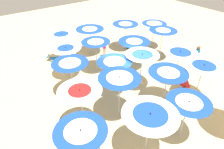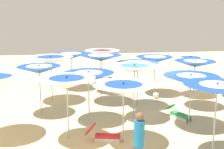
% 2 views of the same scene
% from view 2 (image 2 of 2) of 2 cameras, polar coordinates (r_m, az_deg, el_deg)
% --- Properties ---
extents(ground, '(40.82, 40.82, 0.04)m').
position_cam_2_polar(ground, '(13.90, 5.89, -7.39)').
color(ground, beige).
extents(beach_umbrella_1, '(2.02, 2.02, 2.23)m').
position_cam_2_polar(beach_umbrella_1, '(16.78, 14.99, 2.60)').
color(beach_umbrella_1, '#B2B2B7').
rests_on(beach_umbrella_1, ground).
extents(beach_umbrella_2, '(2.14, 2.14, 2.21)m').
position_cam_2_polar(beach_umbrella_2, '(16.73, 8.31, 2.89)').
color(beach_umbrella_2, '#B2B2B7').
rests_on(beach_umbrella_2, ground).
extents(beach_umbrella_3, '(2.02, 2.02, 2.50)m').
position_cam_2_polar(beach_umbrella_3, '(17.03, -1.92, 4.22)').
color(beach_umbrella_3, '#B2B2B7').
rests_on(beach_umbrella_3, ground).
extents(beach_umbrella_4, '(2.05, 2.05, 2.23)m').
position_cam_2_polar(beach_umbrella_4, '(17.95, -7.96, 3.59)').
color(beach_umbrella_4, '#B2B2B7').
rests_on(beach_umbrella_4, ground).
extents(beach_umbrella_6, '(1.98, 1.98, 2.35)m').
position_cam_2_polar(beach_umbrella_6, '(14.76, 15.83, 2.00)').
color(beach_umbrella_6, '#B2B2B7').
rests_on(beach_umbrella_6, ground).
extents(beach_umbrella_7, '(2.06, 2.06, 2.26)m').
position_cam_2_polar(beach_umbrella_7, '(14.38, 5.01, 1.63)').
color(beach_umbrella_7, '#B2B2B7').
rests_on(beach_umbrella_7, ground).
extents(beach_umbrella_8, '(2.13, 2.13, 2.52)m').
position_cam_2_polar(beach_umbrella_8, '(15.01, -2.20, 3.25)').
color(beach_umbrella_8, '#B2B2B7').
rests_on(beach_umbrella_8, ground).
extents(beach_umbrella_9, '(2.29, 2.29, 2.41)m').
position_cam_2_polar(beach_umbrella_9, '(15.46, -11.83, 2.77)').
color(beach_umbrella_9, '#B2B2B7').
rests_on(beach_umbrella_9, ground).
extents(beach_umbrella_11, '(2.24, 2.24, 2.17)m').
position_cam_2_polar(beach_umbrella_11, '(12.16, 15.11, -1.03)').
color(beach_umbrella_11, '#B2B2B7').
rests_on(beach_umbrella_11, ground).
extents(beach_umbrella_12, '(2.04, 2.04, 2.42)m').
position_cam_2_polar(beach_umbrella_12, '(12.62, 4.38, 1.10)').
color(beach_umbrella_12, '#B2B2B7').
rests_on(beach_umbrella_12, ground).
extents(beach_umbrella_13, '(2.16, 2.16, 2.17)m').
position_cam_2_polar(beach_umbrella_13, '(12.36, -4.59, -0.45)').
color(beach_umbrella_13, '#B2B2B7').
rests_on(beach_umbrella_13, ground).
extents(beach_umbrella_14, '(1.96, 1.96, 2.28)m').
position_cam_2_polar(beach_umbrella_14, '(13.60, -13.98, 0.92)').
color(beach_umbrella_14, '#B2B2B7').
rests_on(beach_umbrella_14, ground).
extents(beach_umbrella_16, '(2.11, 2.11, 2.44)m').
position_cam_2_polar(beach_umbrella_16, '(9.68, 19.76, -2.68)').
color(beach_umbrella_16, '#B2B2B7').
rests_on(beach_umbrella_16, ground).
extents(beach_umbrella_17, '(2.18, 2.18, 2.21)m').
position_cam_2_polar(beach_umbrella_17, '(10.17, 2.23, -2.83)').
color(beach_umbrella_17, '#B2B2B7').
rests_on(beach_umbrella_17, ground).
extents(beach_umbrella_18, '(2.05, 2.05, 2.37)m').
position_cam_2_polar(beach_umbrella_18, '(10.51, -8.78, -1.62)').
color(beach_umbrella_18, '#B2B2B7').
rests_on(beach_umbrella_18, ground).
extents(lounger_0, '(1.20, 0.87, 0.67)m').
position_cam_2_polar(lounger_0, '(17.99, -0.88, -2.11)').
color(lounger_0, '#333338').
rests_on(lounger_0, ground).
extents(lounger_2, '(1.32, 0.87, 0.54)m').
position_cam_2_polar(lounger_2, '(13.33, 12.88, -7.51)').
color(lounger_2, silver).
rests_on(lounger_2, ground).
extents(lounger_4, '(0.59, 1.30, 0.65)m').
position_cam_2_polar(lounger_4, '(10.84, -1.46, -11.74)').
color(lounger_4, silver).
rests_on(lounger_4, ground).
extents(beachgoer_1, '(0.30, 0.30, 1.88)m').
position_cam_2_polar(beachgoer_1, '(8.47, 5.27, -12.97)').
color(beachgoer_1, brown).
rests_on(beachgoer_1, ground).
extents(beach_ball, '(0.32, 0.32, 0.32)m').
position_cam_2_polar(beach_ball, '(16.16, 8.51, -4.02)').
color(beach_ball, white).
rests_on(beach_ball, ground).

